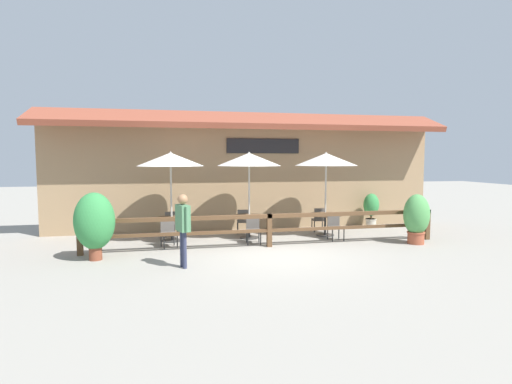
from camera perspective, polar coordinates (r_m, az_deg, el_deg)
ground_plane at (r=10.69m, az=3.27°, el=-9.00°), size 60.00×60.00×0.00m
building_facade at (r=14.39m, az=-0.98°, el=3.26°), size 14.28×1.49×4.23m
patio_railing at (r=11.55m, az=1.92°, el=-4.44°), size 10.40×0.14×0.95m
patio_umbrella_near at (r=12.46m, az=-12.10°, el=4.55°), size 2.03×2.03×2.76m
dining_table_near at (r=12.61m, az=-11.95°, el=-4.27°), size 1.10×1.10×0.73m
chair_near_streetside at (r=11.83m, az=-12.40°, el=-5.49°), size 0.51×0.51×0.83m
chair_near_wallside at (r=13.43m, az=-12.12°, el=-4.27°), size 0.50×0.50×0.83m
patio_umbrella_middle at (r=12.67m, az=-0.99°, el=4.66°), size 2.03×2.03×2.76m
dining_table_middle at (r=12.82m, az=-0.98°, el=-4.02°), size 1.10×1.10×0.73m
chair_middle_streetside at (r=12.04m, az=-0.40°, el=-5.19°), size 0.45×0.45×0.83m
chair_middle_wallside at (r=13.63m, az=-1.83°, el=-4.03°), size 0.47×0.47×0.83m
patio_umbrella_far at (r=13.29m, az=9.98°, el=4.59°), size 2.03×2.03×2.76m
dining_table_far at (r=13.44m, az=9.86°, el=-3.69°), size 1.10×1.10×0.73m
chair_far_streetside at (r=12.78m, az=11.22°, el=-4.71°), size 0.42×0.42×0.83m
chair_far_wallside at (r=14.17m, az=8.99°, el=-3.75°), size 0.47×0.47×0.83m
potted_plant_broad_leaf at (r=12.86m, az=21.95°, el=-3.38°), size 0.78×0.70×1.49m
potted_plant_tall_tropical at (r=10.78m, az=-22.07°, el=-4.00°), size 0.99×0.89×1.71m
potted_plant_small_flowering at (r=15.50m, az=16.13°, el=-2.16°), size 0.58×0.53×1.25m
pedestrian at (r=9.42m, az=-10.40°, el=-4.06°), size 0.35×0.58×1.73m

